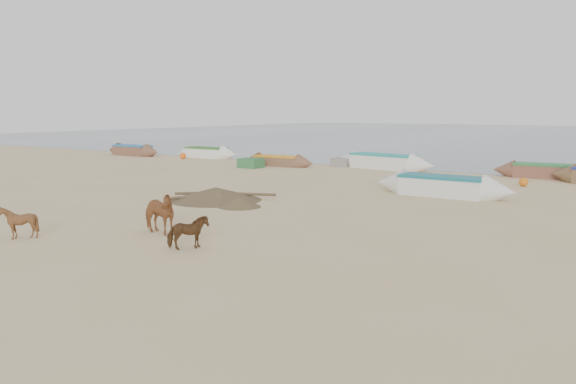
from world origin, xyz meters
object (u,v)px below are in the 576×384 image
object	(u,v)px
cow_adult	(157,213)
calf_right	(189,233)
near_canoe	(442,186)
calf_front	(18,222)

from	to	relation	value
cow_adult	calf_right	bearing A→B (deg)	-106.37
cow_adult	near_canoe	xyz separation A→B (m)	(4.61, 12.34, -0.21)
calf_right	near_canoe	world-z (taller)	calf_right
calf_front	near_canoe	world-z (taller)	calf_front
calf_front	near_canoe	xyz separation A→B (m)	(7.55, 15.03, -0.04)
cow_adult	calf_front	distance (m)	3.99
calf_right	calf_front	bearing A→B (deg)	120.98
cow_adult	near_canoe	bearing A→B (deg)	-14.46
near_canoe	calf_front	bearing A→B (deg)	-115.73
cow_adult	near_canoe	size ratio (longest dim) A/B	0.25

